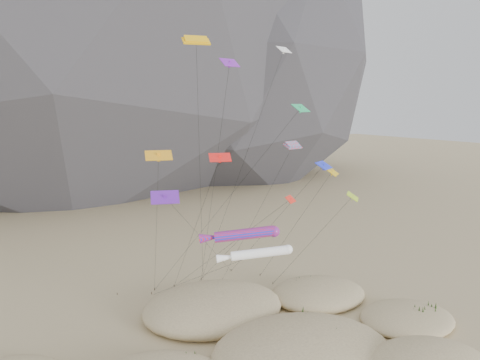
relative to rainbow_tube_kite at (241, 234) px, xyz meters
name	(u,v)px	position (x,y,z in m)	size (l,w,h in m)	color
dunes	(259,360)	(-1.52, -5.58, -10.02)	(51.08, 37.88, 3.98)	#CCB789
dune_grass	(276,353)	(0.38, -5.59, -9.90)	(44.53, 28.80, 1.49)	black
kite_stakes	(197,283)	(2.14, 15.03, -10.60)	(18.91, 7.11, 0.30)	#3F2D1E
rainbow_tube_kite	(241,234)	(0.00, 0.00, 0.00)	(7.29, 17.74, 11.63)	#FF1C1A
white_tube_kite	(256,254)	(-0.04, -2.79, -1.15)	(7.13, 19.17, 10.32)	white
orange_parafoil	(196,45)	(-3.31, 2.70, 18.04)	(8.40, 14.53, 29.69)	#E7A60C
multi_parafoil	(292,147)	(7.83, 2.54, 8.00)	(3.57, 12.90, 19.43)	#FF1A38
delta_kites	(262,156)	(3.76, 2.18, 7.35)	(24.79, 18.74, 29.46)	red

